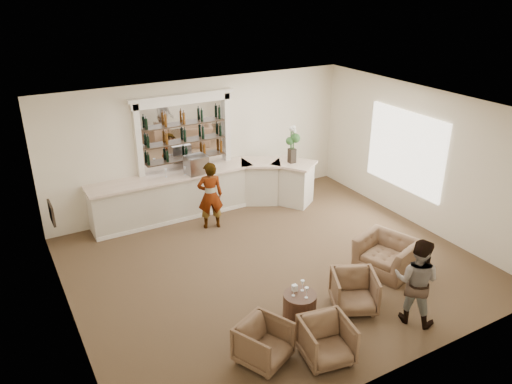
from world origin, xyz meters
TOP-DOWN VIEW (x-y plane):
  - ground at (0.00, 0.00)m, footprint 8.00×8.00m
  - room_shell at (0.16, 0.71)m, footprint 8.04×7.02m
  - bar_counter at (-0.16, 3.00)m, footprint 5.72×1.80m
  - back_bar_alcove at (-0.50, 3.41)m, footprint 2.64×0.25m
  - cocktail_table at (-0.53, -1.73)m, footprint 0.59×0.59m
  - sommelier at (-0.41, 2.20)m, footprint 0.68×0.54m
  - guest at (1.17, -2.73)m, footprint 0.92×0.98m
  - armchair_left at (-1.60, -2.33)m, footprint 0.98×0.99m
  - armchair_center at (-0.73, -2.78)m, footprint 0.87×0.89m
  - armchair_right at (0.49, -1.97)m, footprint 1.03×1.04m
  - armchair_far at (1.88, -1.31)m, footprint 1.27×1.35m
  - espresso_machine at (-0.43, 2.93)m, footprint 0.52×0.45m
  - flower_vase at (2.00, 2.42)m, footprint 0.26×0.26m
  - wine_glass_bar_left at (-1.16, 3.06)m, footprint 0.07×0.07m
  - wine_glass_bar_right at (-0.71, 2.97)m, footprint 0.07×0.07m
  - wine_glass_tbl_a at (-0.65, -1.70)m, footprint 0.07×0.07m
  - wine_glass_tbl_b at (-0.43, -1.65)m, footprint 0.07×0.07m
  - wine_glass_tbl_c at (-0.49, -1.86)m, footprint 0.07×0.07m
  - napkin_holder at (-0.55, -1.59)m, footprint 0.08×0.08m

SIDE VIEW (x-z plane):
  - ground at x=0.00m, z-range 0.00..0.00m
  - cocktail_table at x=-0.53m, z-range 0.00..0.50m
  - armchair_left at x=-1.60m, z-range 0.00..0.69m
  - armchair_center at x=-0.73m, z-range 0.00..0.70m
  - armchair_right at x=0.49m, z-range 0.00..0.72m
  - armchair_far at x=1.88m, z-range 0.00..0.72m
  - napkin_holder at x=-0.55m, z-range 0.50..0.62m
  - bar_counter at x=-0.16m, z-range 0.00..1.14m
  - wine_glass_tbl_a at x=-0.65m, z-range 0.50..0.71m
  - wine_glass_tbl_b at x=-0.43m, z-range 0.50..0.71m
  - wine_glass_tbl_c at x=-0.49m, z-range 0.50..0.71m
  - guest at x=1.17m, z-range 0.00..1.59m
  - sommelier at x=-0.41m, z-range 0.00..1.65m
  - wine_glass_bar_left at x=-1.16m, z-range 1.14..1.35m
  - wine_glass_bar_right at x=-0.71m, z-range 1.14..1.35m
  - espresso_machine at x=-0.43m, z-range 1.14..1.58m
  - flower_vase at x=2.00m, z-range 1.20..2.19m
  - back_bar_alcove at x=-0.50m, z-range 0.53..3.53m
  - room_shell at x=0.16m, z-range 0.68..4.00m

